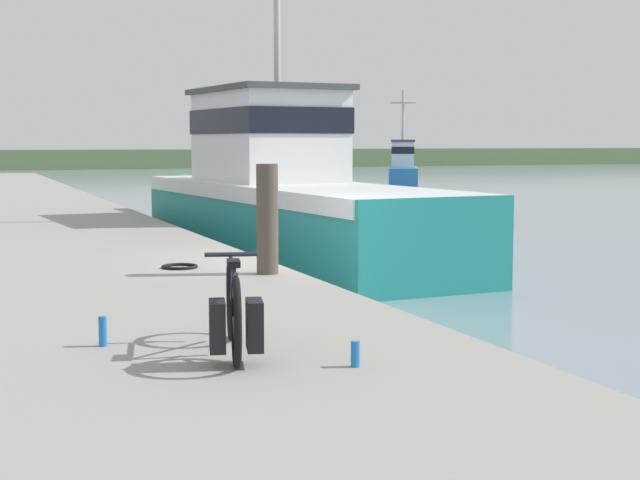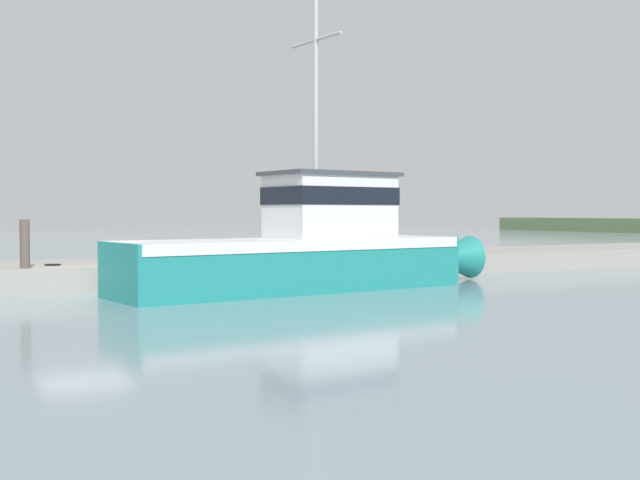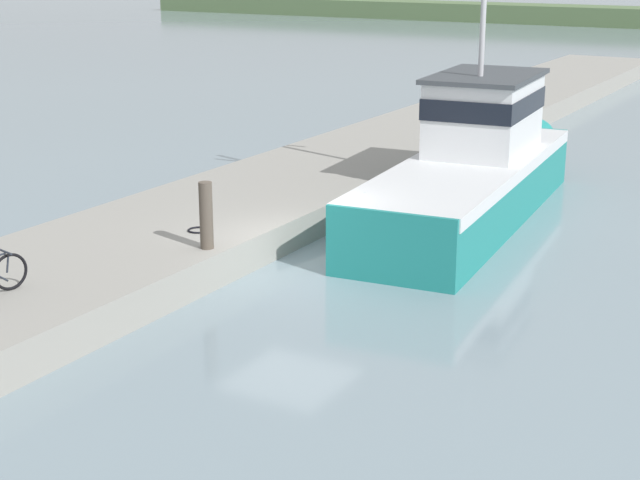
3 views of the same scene
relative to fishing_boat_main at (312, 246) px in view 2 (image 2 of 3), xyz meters
The scene contains 5 objects.
ground_plane 6.79m from the fishing_boat_main, 104.51° to the right, with size 320.00×320.00×0.00m, color gray.
dock_pier 8.07m from the fishing_boat_main, 126.43° to the right, with size 4.78×80.00×0.75m, color gray.
fishing_boat_main is the anchor object (origin of this frame).
mooring_post 8.33m from the fishing_boat_main, 109.64° to the right, with size 0.28×0.28×1.40m, color #51473D.
hose_coil 7.86m from the fishing_boat_main, 118.41° to the right, with size 0.48×0.48×0.04m, color black.
Camera 2 is at (22.92, -5.47, 2.35)m, focal length 45.00 mm.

